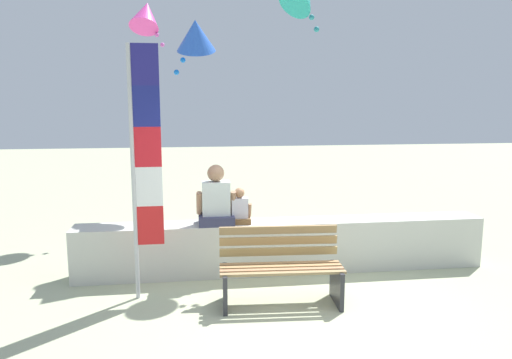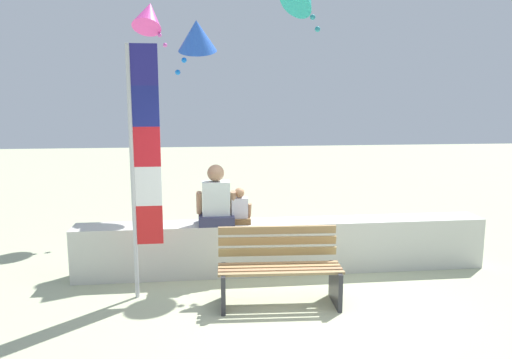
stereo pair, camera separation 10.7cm
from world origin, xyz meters
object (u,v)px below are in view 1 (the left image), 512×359
object	(u,v)px
park_bench	(281,270)
person_child	(240,210)
person_adult	(216,201)
kite_blue	(196,36)
flag_banner	(142,158)
kite_magenta	(146,15)

from	to	relation	value
park_bench	person_child	bearing A→B (deg)	110.61
person_adult	kite_blue	bearing A→B (deg)	101.49
park_bench	person_child	distance (m)	1.21
park_bench	kite_blue	world-z (taller)	kite_blue
park_bench	person_adult	world-z (taller)	person_adult
person_adult	person_child	world-z (taller)	person_adult
person_adult	kite_blue	size ratio (longest dim) A/B	0.91
person_adult	park_bench	bearing A→B (deg)	-55.53
kite_blue	flag_banner	bearing A→B (deg)	-110.94
flag_banner	person_adult	bearing A→B (deg)	37.07
person_child	park_bench	bearing A→B (deg)	-69.39
park_bench	kite_magenta	xyz separation A→B (m)	(-1.81, 4.03, 3.55)
kite_magenta	flag_banner	bearing A→B (deg)	-86.75
flag_banner	kite_blue	bearing A→B (deg)	69.06
park_bench	flag_banner	bearing A→B (deg)	167.58
park_bench	flag_banner	world-z (taller)	flag_banner
park_bench	person_adult	distance (m)	1.40
person_adult	kite_magenta	size ratio (longest dim) A/B	0.86
person_child	flag_banner	world-z (taller)	flag_banner
park_bench	person_adult	xyz separation A→B (m)	(-0.71, 1.03, 0.64)
person_adult	person_child	bearing A→B (deg)	0.07
person_child	kite_magenta	xyz separation A→B (m)	(-1.42, 3.00, 3.04)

